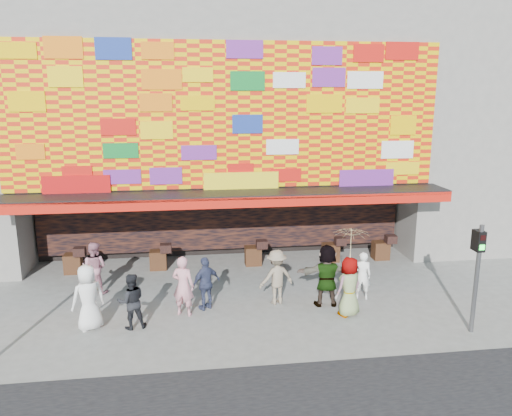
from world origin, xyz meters
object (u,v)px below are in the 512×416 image
Objects in this scene: ped_c at (131,301)px; ped_e at (206,283)px; ped_a at (88,298)px; ped_f at (327,275)px; ped_d at (276,277)px; ped_i at (94,268)px; ped_h at (362,275)px; ped_g at (349,287)px; ped_b at (183,286)px; parasol at (351,244)px; signal_right at (478,267)px.

ped_e is (2.07, 0.97, 0.03)m from ped_c.
ped_f is at bearing 157.26° from ped_a.
ped_f is (1.48, -0.35, 0.11)m from ped_d.
ped_i reaches higher than ped_c.
ped_e is at bearing 16.53° from ped_h.
ped_g is at bearing 150.92° from ped_a.
ped_d reaches higher than ped_h.
ped_f is (3.62, -0.22, 0.15)m from ped_e.
ped_b reaches higher than ped_h.
ped_e is (3.21, 0.88, -0.11)m from ped_a.
parasol is (6.14, -0.02, 1.38)m from ped_c.
ped_d is (2.81, 0.45, -0.04)m from ped_b.
ped_g is (1.93, -1.11, 0.03)m from ped_d.
ped_c is at bearing -1.31° from ped_d.
signal_right is at bearing 152.82° from ped_f.
ped_d is 2.15m from ped_e.
ped_f is 1.50m from parasol.
ped_i is at bearing -57.96° from ped_e.
ped_e is at bearing 161.17° from signal_right.
ped_h is at bearing -154.21° from ped_b.
parasol is at bearing 69.69° from ped_h.
ped_g is (6.14, -0.02, 0.10)m from ped_c.
ped_a is 1.09× the size of ped_i.
ped_g is (-3.00, 1.43, -0.98)m from signal_right.
ped_d is (-4.94, 2.54, -1.01)m from signal_right.
ped_h is 1.95m from parasol.
ped_g is at bearing 134.09° from ped_d.
ped_e is at bearing 1.76° from ped_f.
parasol is (0.00, 0.00, 1.28)m from ped_g.
ped_d is at bearing 162.41° from ped_a.
ped_a is 1.13× the size of ped_e.
ped_d is 5.88m from ped_i.
ped_h is at bearing 54.58° from parasol.
ped_i is 8.16m from parasol.
ped_h is (1.24, 0.34, -0.19)m from ped_f.
ped_d is 2.23m from ped_g.
signal_right is 10.45m from ped_a.
ped_e is at bearing -167.21° from ped_c.
ped_b is at bearing 161.54° from ped_i.
ped_h is (4.86, 0.12, -0.05)m from ped_e.
signal_right reaches higher than ped_b.
ped_d is at bearing -8.07° from ped_f.
parasol is (0.45, -0.76, 1.20)m from ped_f.
ped_h is at bearing -159.42° from ped_f.
parasol is (7.59, -2.72, 1.32)m from ped_i.
ped_g reaches higher than ped_i.
ped_b is 4.95m from parasol.
ped_e reaches higher than ped_h.
ped_a is at bearing -5.27° from ped_d.
signal_right is at bearing 158.70° from ped_c.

